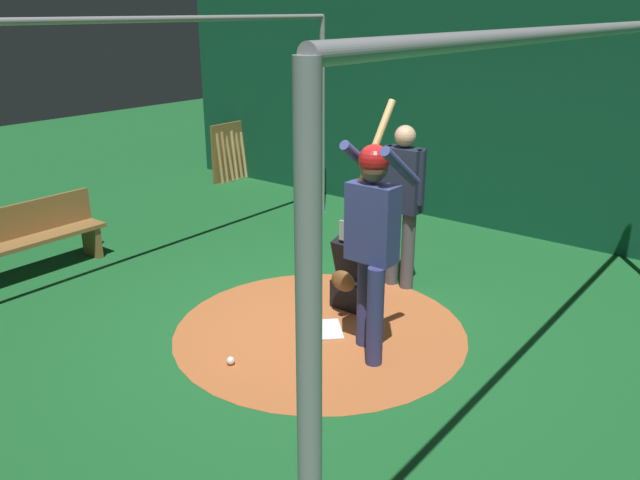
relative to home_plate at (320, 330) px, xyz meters
name	(u,v)px	position (x,y,z in m)	size (l,w,h in m)	color
ground_plane	(320,331)	(0.00, 0.00, -0.01)	(27.90, 27.90, 0.00)	#195B28
dirt_circle	(320,330)	(0.00, 0.00, -0.01)	(2.86, 2.86, 0.01)	#B76033
home_plate	(320,330)	(0.00, 0.00, 0.00)	(0.42, 0.42, 0.01)	white
batter	(373,229)	(0.06, 0.62, 1.19)	(0.68, 0.49, 2.25)	navy
catcher	(354,273)	(-0.65, -0.06, 0.38)	(0.58, 0.40, 0.99)	black
umpire	(402,198)	(-1.43, 0.02, 1.03)	(0.23, 0.49, 1.83)	#4C4C51
back_wall	(505,99)	(-4.07, 0.00, 1.82)	(0.22, 11.90, 3.64)	#0F472D
cage_frame	(320,117)	(0.00, 0.00, 2.08)	(6.35, 4.91, 2.91)	gray
bat_rack	(237,152)	(-3.82, -4.94, 0.48)	(1.18, 0.19, 1.05)	olive
bench	(27,238)	(0.98, -3.61, 0.44)	(1.84, 0.36, 0.85)	olive
baseball_0	(339,301)	(-0.60, -0.21, 0.03)	(0.07, 0.07, 0.07)	white
baseball_1	(231,361)	(1.00, -0.23, 0.03)	(0.07, 0.07, 0.07)	white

